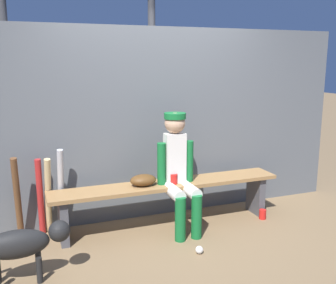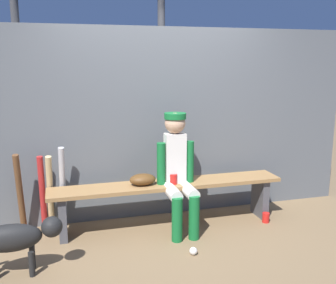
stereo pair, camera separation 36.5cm
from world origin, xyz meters
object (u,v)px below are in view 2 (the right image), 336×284
bat_wood_natural (50,193)px  baseball (193,251)px  baseball_glove (143,179)px  cup_on_bench (173,179)px  cup_on_ground (266,218)px  dog (17,238)px  bat_aluminum_red (43,193)px  dugout_bench (168,193)px  bat_aluminum_silver (63,188)px  bat_wood_dark (20,194)px  player_seated (178,168)px

bat_wood_natural → baseball: bat_wood_natural is taller
baseball_glove → cup_on_bench: size_ratio=2.55×
cup_on_ground → dog: dog is taller
baseball_glove → dog: (-1.21, -0.63, -0.22)m
dog → bat_aluminum_red: bearing=78.5°
dugout_bench → bat_aluminum_silver: bat_aluminum_silver is taller
dugout_bench → bat_aluminum_red: size_ratio=3.09×
bat_aluminum_silver → bat_wood_dark: bat_aluminum_silver is taller
baseball_glove → baseball: baseball_glove is taller
cup_on_ground → bat_aluminum_red: bearing=169.0°
bat_aluminum_red → baseball: bat_aluminum_red is taller
bat_wood_natural → cup_on_bench: bat_wood_natural is taller
baseball → bat_aluminum_silver: bearing=140.3°
baseball → cup_on_ground: size_ratio=0.67×
bat_aluminum_silver → cup_on_bench: size_ratio=8.34×
bat_aluminum_red → bat_wood_dark: size_ratio=0.93×
bat_aluminum_red → cup_on_ground: 2.47m
bat_aluminum_silver → baseball: bearing=-39.7°
bat_wood_dark → cup_on_ground: size_ratio=8.04×
bat_aluminum_silver → baseball: bat_aluminum_silver is taller
cup_on_ground → cup_on_bench: bearing=172.2°
baseball_glove → cup_on_bench: baseball_glove is taller
player_seated → bat_aluminum_red: size_ratio=1.53×
bat_wood_dark → baseball: bat_wood_dark is taller
bat_wood_dark → baseball: size_ratio=11.95×
player_seated → dog: 1.69m
dugout_bench → player_seated: 0.33m
player_seated → bat_aluminum_silver: bearing=162.7°
baseball_glove → baseball: size_ratio=3.78×
cup_on_ground → bat_wood_dark: bearing=171.0°
baseball_glove → bat_wood_dark: (-1.25, 0.22, -0.12)m
bat_aluminum_silver → baseball: size_ratio=12.40×
bat_wood_dark → bat_aluminum_red: bearing=13.0°
bat_aluminum_red → bat_wood_dark: bat_wood_dark is taller
bat_wood_natural → dog: bat_wood_natural is taller
baseball_glove → cup_on_bench: (0.32, -0.06, -0.01)m
player_seated → baseball: 0.88m
dugout_bench → baseball_glove: (-0.28, 0.00, 0.17)m
player_seated → bat_aluminum_silver: size_ratio=1.37×
bat_aluminum_silver → bat_wood_natural: bearing=-174.3°
dog → baseball_glove: bearing=27.4°
baseball → cup_on_ground: (1.04, 0.50, 0.02)m
dugout_bench → baseball_glove: bearing=180.0°
bat_wood_dark → cup_on_bench: 1.60m
cup_on_ground → cup_on_bench: size_ratio=1.00×
baseball → cup_on_bench: 0.82m
player_seated → dog: size_ratio=1.49×
player_seated → bat_aluminum_red: bearing=164.8°
player_seated → cup_on_bench: 0.15m
cup_on_ground → dog: bearing=-170.6°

